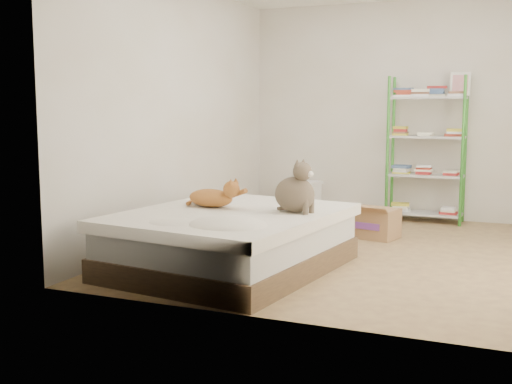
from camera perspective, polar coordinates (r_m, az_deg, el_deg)
The scene contains 7 objects.
room at distance 5.94m, azimuth 9.59°, elevation 7.03°, with size 3.81×4.21×2.61m.
bed at distance 5.34m, azimuth -2.25°, elevation -4.32°, with size 1.77×2.10×0.49m.
orange_cat at distance 5.52m, azimuth -4.05°, elevation -0.32°, with size 0.49×0.26×0.20m, color orange, non-canonical shape.
grey_cat at distance 5.23m, azimuth 3.46°, elevation 0.48°, with size 0.31×0.37×0.42m, color brown, non-canonical shape.
shelf_unit at distance 7.75m, azimuth 14.96°, elevation 3.87°, with size 0.89×0.36×1.74m.
cardboard_box at distance 6.74m, azimuth 10.53°, elevation -2.72°, with size 0.51×0.51×0.36m.
white_bin at distance 8.12m, azimuth 4.30°, elevation -0.47°, with size 0.44×0.41×0.42m.
Camera 1 is at (1.37, -5.78, 1.34)m, focal length 45.00 mm.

